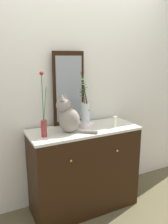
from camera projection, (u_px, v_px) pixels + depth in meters
ground_plane at (84, 206)px, 2.61m from camera, size 6.00×6.00×0.00m
wall_back at (72, 90)px, 2.57m from camera, size 4.40×0.08×2.60m
sideboard at (84, 169)px, 2.50m from camera, size 1.17×0.50×0.93m
mirror_leaning at (69, 89)px, 2.45m from camera, size 0.35×0.03×0.79m
cat_sitting at (68, 116)px, 2.24m from camera, size 0.37×0.32×0.40m
vase_slim_green at (44, 122)px, 2.12m from camera, size 0.07×0.05×0.61m
bowl_porcelain at (85, 124)px, 2.44m from camera, size 0.18×0.18×0.05m
vase_glass_clear at (85, 110)px, 2.40m from camera, size 0.14×0.14×0.54m
candle_pillar at (115, 121)px, 2.44m from camera, size 0.04×0.04×0.13m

